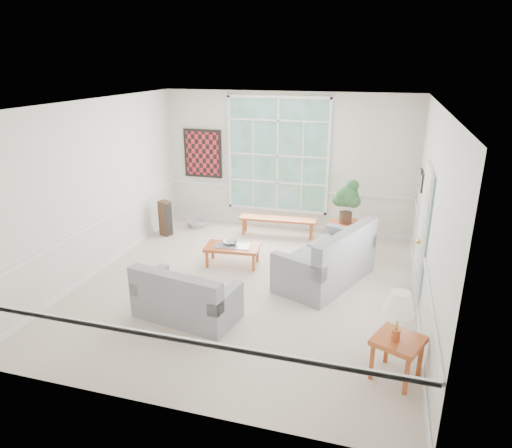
# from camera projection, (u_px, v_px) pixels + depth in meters

# --- Properties ---
(floor) EXTENTS (5.50, 6.00, 0.01)m
(floor) POSITION_uv_depth(u_px,v_px,m) (247.00, 286.00, 7.73)
(floor) COLOR #C1B1A1
(floor) RESTS_ON ground
(ceiling) EXTENTS (5.50, 6.00, 0.02)m
(ceiling) POSITION_uv_depth(u_px,v_px,m) (246.00, 103.00, 6.71)
(ceiling) COLOR white
(ceiling) RESTS_ON ground
(wall_back) EXTENTS (5.50, 0.02, 3.00)m
(wall_back) POSITION_uv_depth(u_px,v_px,m) (287.00, 162.00, 9.93)
(wall_back) COLOR silver
(wall_back) RESTS_ON ground
(wall_front) EXTENTS (5.50, 0.02, 3.00)m
(wall_front) POSITION_uv_depth(u_px,v_px,m) (157.00, 285.00, 4.50)
(wall_front) COLOR silver
(wall_front) RESTS_ON ground
(wall_left) EXTENTS (0.02, 6.00, 3.00)m
(wall_left) POSITION_uv_depth(u_px,v_px,m) (96.00, 188.00, 7.93)
(wall_left) COLOR silver
(wall_left) RESTS_ON ground
(wall_right) EXTENTS (0.02, 6.00, 3.00)m
(wall_right) POSITION_uv_depth(u_px,v_px,m) (430.00, 216.00, 6.50)
(wall_right) COLOR silver
(wall_right) RESTS_ON ground
(window_back) EXTENTS (2.30, 0.08, 2.40)m
(window_back) POSITION_uv_depth(u_px,v_px,m) (278.00, 155.00, 9.90)
(window_back) COLOR white
(window_back) RESTS_ON wall_back
(entry_door) EXTENTS (0.08, 0.90, 2.10)m
(entry_door) POSITION_uv_depth(u_px,v_px,m) (421.00, 231.00, 7.21)
(entry_door) COLOR white
(entry_door) RESTS_ON floor
(door_sidelight) EXTENTS (0.08, 0.26, 1.90)m
(door_sidelight) POSITION_uv_depth(u_px,v_px,m) (424.00, 239.00, 6.61)
(door_sidelight) COLOR white
(door_sidelight) RESTS_ON wall_right
(wall_art) EXTENTS (0.90, 0.06, 1.10)m
(wall_art) POSITION_uv_depth(u_px,v_px,m) (203.00, 154.00, 10.36)
(wall_art) COLOR maroon
(wall_art) RESTS_ON wall_back
(wall_frame_near) EXTENTS (0.04, 0.26, 0.32)m
(wall_frame_near) POSITION_uv_depth(u_px,v_px,m) (421.00, 183.00, 8.08)
(wall_frame_near) COLOR black
(wall_frame_near) RESTS_ON wall_right
(wall_frame_far) EXTENTS (0.04, 0.26, 0.32)m
(wall_frame_far) POSITION_uv_depth(u_px,v_px,m) (420.00, 178.00, 8.44)
(wall_frame_far) COLOR black
(wall_frame_far) RESTS_ON wall_right
(loveseat_right) EXTENTS (1.61, 2.09, 1.01)m
(loveseat_right) POSITION_uv_depth(u_px,v_px,m) (326.00, 254.00, 7.73)
(loveseat_right) COLOR gray
(loveseat_right) RESTS_ON floor
(loveseat_front) EXTENTS (1.60, 1.02, 0.80)m
(loveseat_front) POSITION_uv_depth(u_px,v_px,m) (187.00, 292.00, 6.67)
(loveseat_front) COLOR gray
(loveseat_front) RESTS_ON floor
(coffee_table) EXTENTS (1.05, 0.65, 0.37)m
(coffee_table) POSITION_uv_depth(u_px,v_px,m) (233.00, 255.00, 8.47)
(coffee_table) COLOR #AF4E23
(coffee_table) RESTS_ON floor
(pewter_bowl) EXTENTS (0.43, 0.43, 0.08)m
(pewter_bowl) POSITION_uv_depth(u_px,v_px,m) (230.00, 242.00, 8.46)
(pewter_bowl) COLOR gray
(pewter_bowl) RESTS_ON coffee_table
(window_bench) EXTENTS (1.67, 0.42, 0.39)m
(window_bench) POSITION_uv_depth(u_px,v_px,m) (277.00, 227.00, 9.89)
(window_bench) COLOR #AF4E23
(window_bench) RESTS_ON floor
(end_table) EXTENTS (0.70, 0.70, 0.54)m
(end_table) POSITION_uv_depth(u_px,v_px,m) (345.00, 236.00, 9.17)
(end_table) COLOR #AF4E23
(end_table) RESTS_ON floor
(houseplant) EXTENTS (0.62, 0.62, 0.88)m
(houseplant) POSITION_uv_depth(u_px,v_px,m) (346.00, 202.00, 8.97)
(houseplant) COLOR #2D582E
(houseplant) RESTS_ON end_table
(side_table) EXTENTS (0.69, 0.69, 0.54)m
(side_table) POSITION_uv_depth(u_px,v_px,m) (396.00, 358.00, 5.41)
(side_table) COLOR #AF4E23
(side_table) RESTS_ON floor
(table_lamp) EXTENTS (0.44, 0.44, 0.62)m
(table_lamp) POSITION_uv_depth(u_px,v_px,m) (398.00, 317.00, 5.18)
(table_lamp) COLOR white
(table_lamp) RESTS_ON side_table
(pet_bed) EXTENTS (0.54, 0.54, 0.13)m
(pet_bed) POSITION_uv_depth(u_px,v_px,m) (197.00, 224.00, 10.44)
(pet_bed) COLOR gray
(pet_bed) RESTS_ON floor
(floor_speaker) EXTENTS (0.29, 0.26, 0.77)m
(floor_speaker) POSITION_uv_depth(u_px,v_px,m) (165.00, 218.00, 9.85)
(floor_speaker) COLOR #432C1E
(floor_speaker) RESTS_ON floor
(cat) EXTENTS (0.37, 0.31, 0.15)m
(cat) POSITION_uv_depth(u_px,v_px,m) (339.00, 237.00, 8.25)
(cat) COLOR black
(cat) RESTS_ON loveseat_right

